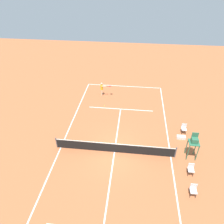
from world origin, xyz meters
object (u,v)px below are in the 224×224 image
at_px(tennis_ball, 104,106).
at_px(courtside_chair_far, 193,190).
at_px(courtside_chair_mid, 184,128).
at_px(equipment_bag, 181,137).
at_px(courtside_chair_near, 191,169).
at_px(player_serving, 102,88).
at_px(umpire_chair, 194,142).

xyz_separation_m(tennis_ball, courtside_chair_far, (-7.53, 10.18, 0.50)).
bearing_deg(courtside_chair_mid, equipment_bag, 70.17).
bearing_deg(courtside_chair_near, player_serving, -52.14).
relative_size(player_serving, courtside_chair_far, 1.76).
xyz_separation_m(tennis_ball, courtside_chair_near, (-7.70, 8.39, 0.50)).
bearing_deg(courtside_chair_mid, tennis_ball, -24.60).
relative_size(player_serving, umpire_chair, 0.69).
distance_m(courtside_chair_mid, courtside_chair_far, 6.56).
height_order(player_serving, umpire_chair, umpire_chair).
bearing_deg(tennis_ball, courtside_chair_near, 132.53).
bearing_deg(courtside_chair_mid, player_serving, -34.65).
xyz_separation_m(player_serving, courtside_chair_near, (-8.27, 10.64, -0.46)).
relative_size(courtside_chair_mid, equipment_bag, 1.25).
height_order(tennis_ball, courtside_chair_far, courtside_chair_far).
bearing_deg(equipment_bag, umpire_chair, 100.42).
bearing_deg(courtside_chair_far, equipment_bag, -91.05).
bearing_deg(tennis_ball, courtside_chair_mid, 155.40).
xyz_separation_m(umpire_chair, courtside_chair_far, (0.50, 3.55, -1.07)).
xyz_separation_m(courtside_chair_near, equipment_bag, (0.07, -3.89, -0.38)).
bearing_deg(umpire_chair, player_serving, -45.94).
xyz_separation_m(player_serving, courtside_chair_mid, (-8.52, 5.89, -0.46)).
bearing_deg(equipment_bag, courtside_chair_mid, -109.83).
height_order(umpire_chair, courtside_chair_far, umpire_chair).
distance_m(umpire_chair, courtside_chair_mid, 3.18).
distance_m(tennis_ball, courtside_chair_mid, 8.75).
relative_size(player_serving, courtside_chair_mid, 1.76).
relative_size(courtside_chair_far, equipment_bag, 1.25).
height_order(player_serving, courtside_chair_mid, player_serving).
bearing_deg(courtside_chair_far, tennis_ball, -53.52).
bearing_deg(player_serving, tennis_ball, 6.54).
xyz_separation_m(tennis_ball, courtside_chair_mid, (-7.95, 3.64, 0.50)).
bearing_deg(umpire_chair, courtside_chair_near, 79.47).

